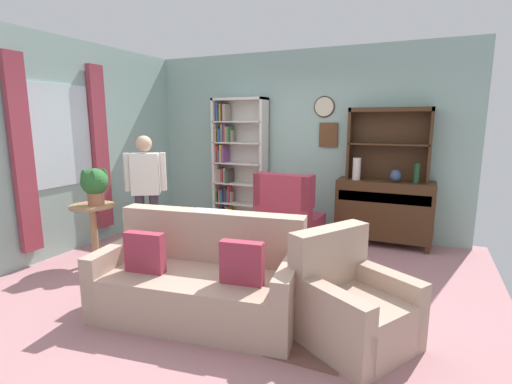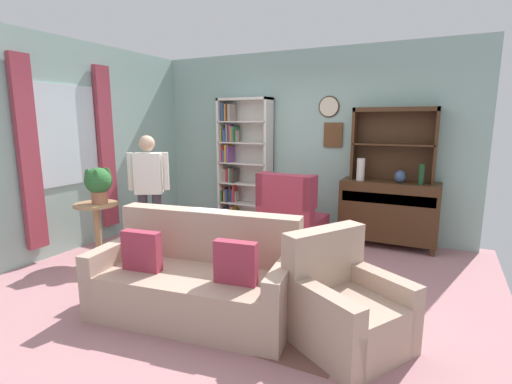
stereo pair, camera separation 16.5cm
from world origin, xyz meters
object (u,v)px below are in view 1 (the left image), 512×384
Objects in this scene: potted_plant_large at (95,183)px; person_reading at (146,187)px; sideboard at (384,209)px; plant_stand at (94,228)px; sideboard_hutch at (389,134)px; bottle_wine at (417,174)px; wingback_chair at (288,220)px; couch_floral at (201,281)px; armchair_floral at (351,307)px; vase_round at (396,176)px; bookshelf at (236,163)px; vase_tall at (357,169)px.

person_reading is at bearing 51.74° from potted_plant_large.
plant_stand is at bearing -144.89° from sideboard.
sideboard_hutch is 2.48× the size of potted_plant_large.
person_reading is (0.42, 0.49, 0.45)m from plant_stand.
bottle_wine is 0.25× the size of wingback_chair.
couch_floral is 1.33m from armchair_floral.
person_reading is (-2.73, -1.84, -0.65)m from sideboard_hutch.
bookshelf is at bearing 176.56° from vase_round.
bottle_wine is at bearing 81.96° from armchair_floral.
armchair_floral is 1.01× the size of wingback_chair.
bookshelf is at bearing -179.40° from sideboard_hutch.
sideboard is (2.38, -0.08, -0.54)m from bookshelf.
vase_round is at bearing 33.22° from plant_stand.
potted_plant_large reaches higher than armchair_floral.
armchair_floral is 2.98m from person_reading.
bottle_wine is 0.60× the size of potted_plant_large.
armchair_floral is at bearing -58.41° from wingback_chair.
couch_floral is at bearing -122.36° from bottle_wine.
bookshelf is 2.50m from plant_stand.
person_reading is at bearing 49.03° from plant_stand.
vase_round is at bearing 30.18° from person_reading.
couch_floral is 1.86m from person_reading.
sideboard is 4.87× the size of bottle_wine.
potted_plant_large is at bearing -144.67° from sideboard.
wingback_chair reaches higher than couch_floral.
wingback_chair is 2.53m from potted_plant_large.
vase_round is 0.38× the size of potted_plant_large.
vase_tall is 0.42× the size of plant_stand.
vase_tall is (-0.39, -0.08, 0.57)m from sideboard.
vase_tall is at bearing 35.17° from person_reading.
bottle_wine and potted_plant_large have the same top height.
sideboard_hutch is at bearing 126.48° from vase_round.
bookshelf reaches higher than potted_plant_large.
armchair_floral is (0.42, -2.56, -0.78)m from vase_tall.
potted_plant_large is (-3.10, -2.31, -0.56)m from sideboard_hutch.
plant_stand is (-1.96, -1.57, 0.07)m from wingback_chair.
plant_stand is 0.48× the size of person_reading.
sideboard_hutch is 1.04× the size of armchair_floral.
bookshelf is 2.40m from potted_plant_large.
sideboard is 1.24× the size of wingback_chair.
person_reading is (-1.54, -1.08, 0.52)m from wingback_chair.
bookshelf reaches higher than sideboard.
person_reading reaches higher than couch_floral.
couch_floral is 1.80× the size of armchair_floral.
person_reading is at bearing 144.66° from couch_floral.
sideboard_hutch is 4.08m from plant_stand.
couch_floral is (-1.43, -2.69, -0.69)m from vase_round.
sideboard_hutch reaches higher than couch_floral.
bookshelf is at bearing 177.97° from sideboard.
person_reading is (-1.44, 1.02, 0.59)m from couch_floral.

